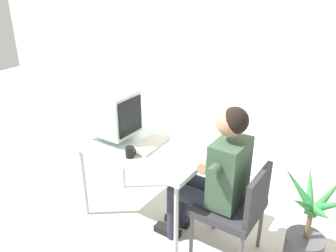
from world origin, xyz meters
TOP-DOWN VIEW (x-y plane):
  - ground_plane at (0.00, 0.00)m, footprint 12.00×12.00m
  - wall_back at (0.30, 1.40)m, footprint 8.00×0.10m
  - desk at (0.00, 0.00)m, footprint 1.13×0.66m
  - crt_monitor at (-0.31, -0.03)m, footprint 0.39×0.34m
  - keyboard at (0.04, 0.03)m, footprint 0.21×0.42m
  - office_chair at (0.87, 0.01)m, footprint 0.48×0.48m
  - person_seated at (0.67, 0.01)m, footprint 0.73×0.54m
  - potted_plant at (1.37, 0.26)m, footprint 0.60×0.60m
  - desk_mug at (0.02, -0.22)m, footprint 0.07×0.08m

SIDE VIEW (x-z plane):
  - ground_plane at x=0.00m, z-range 0.00..0.00m
  - potted_plant at x=1.37m, z-range -0.09..0.73m
  - office_chair at x=0.87m, z-range 0.07..0.91m
  - desk at x=0.00m, z-range 0.32..1.08m
  - person_seated at x=0.67m, z-range 0.06..1.35m
  - keyboard at x=0.04m, z-range 0.76..0.79m
  - desk_mug at x=0.02m, z-range 0.76..0.85m
  - crt_monitor at x=-0.31m, z-range 0.79..1.23m
  - wall_back at x=0.30m, z-range 0.00..3.00m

